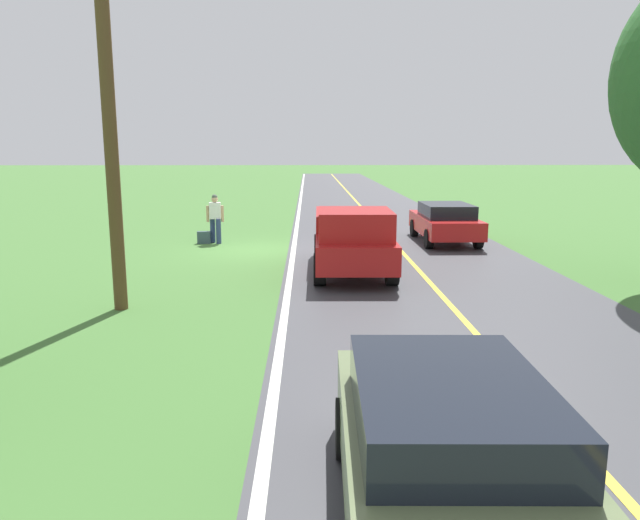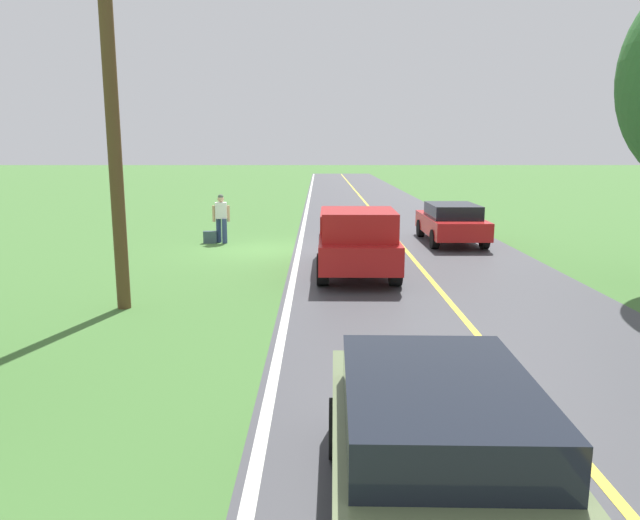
{
  "view_description": "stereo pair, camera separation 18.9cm",
  "coord_description": "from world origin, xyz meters",
  "px_view_note": "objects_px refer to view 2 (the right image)",
  "views": [
    {
      "loc": [
        -1.64,
        19.59,
        3.37
      ],
      "look_at": [
        -1.85,
        9.47,
        1.45
      ],
      "focal_mm": 33.32,
      "sensor_mm": 36.0,
      "label": 1
    },
    {
      "loc": [
        -1.83,
        19.59,
        3.37
      ],
      "look_at": [
        -1.85,
        9.47,
        1.45
      ],
      "focal_mm": 33.32,
      "sensor_mm": 36.0,
      "label": 2
    }
  ],
  "objects_px": {
    "suitcase_carried": "(210,237)",
    "utility_pole_roadside": "(111,97)",
    "sedan_near_oncoming": "(451,222)",
    "pickup_truck_passing": "(357,238)",
    "hitchhiker_walking": "(221,216)",
    "sedan_ahead_same_lane": "(440,457)"
  },
  "relations": [
    {
      "from": "sedan_ahead_same_lane",
      "to": "suitcase_carried",
      "type": "bearing_deg",
      "value": -73.14
    },
    {
      "from": "suitcase_carried",
      "to": "pickup_truck_passing",
      "type": "distance_m",
      "value": 7.23
    },
    {
      "from": "sedan_near_oncoming",
      "to": "pickup_truck_passing",
      "type": "bearing_deg",
      "value": 55.08
    },
    {
      "from": "suitcase_carried",
      "to": "hitchhiker_walking",
      "type": "bearing_deg",
      "value": 100.86
    },
    {
      "from": "suitcase_carried",
      "to": "pickup_truck_passing",
      "type": "bearing_deg",
      "value": 38.19
    },
    {
      "from": "suitcase_carried",
      "to": "utility_pole_roadside",
      "type": "bearing_deg",
      "value": -6.8
    },
    {
      "from": "sedan_near_oncoming",
      "to": "utility_pole_roadside",
      "type": "distance_m",
      "value": 13.12
    },
    {
      "from": "suitcase_carried",
      "to": "utility_pole_roadside",
      "type": "xyz_separation_m",
      "value": [
        0.25,
        8.77,
        4.16
      ]
    },
    {
      "from": "sedan_near_oncoming",
      "to": "utility_pole_roadside",
      "type": "xyz_separation_m",
      "value": [
        8.93,
        8.9,
        3.62
      ]
    },
    {
      "from": "hitchhiker_walking",
      "to": "suitcase_carried",
      "type": "relative_size",
      "value": 3.8
    },
    {
      "from": "utility_pole_roadside",
      "to": "hitchhiker_walking",
      "type": "bearing_deg",
      "value": -94.26
    },
    {
      "from": "pickup_truck_passing",
      "to": "utility_pole_roadside",
      "type": "bearing_deg",
      "value": 34.31
    },
    {
      "from": "hitchhiker_walking",
      "to": "utility_pole_roadside",
      "type": "distance_m",
      "value": 9.54
    },
    {
      "from": "sedan_ahead_same_lane",
      "to": "sedan_near_oncoming",
      "type": "bearing_deg",
      "value": -102.71
    },
    {
      "from": "sedan_near_oncoming",
      "to": "sedan_ahead_same_lane",
      "type": "bearing_deg",
      "value": 77.29
    },
    {
      "from": "pickup_truck_passing",
      "to": "sedan_near_oncoming",
      "type": "bearing_deg",
      "value": -124.92
    },
    {
      "from": "hitchhiker_walking",
      "to": "utility_pole_roadside",
      "type": "bearing_deg",
      "value": 85.74
    },
    {
      "from": "suitcase_carried",
      "to": "utility_pole_roadside",
      "type": "relative_size",
      "value": 0.05
    },
    {
      "from": "suitcase_carried",
      "to": "utility_pole_roadside",
      "type": "distance_m",
      "value": 9.71
    },
    {
      "from": "suitcase_carried",
      "to": "utility_pole_roadside",
      "type": "height_order",
      "value": "utility_pole_roadside"
    },
    {
      "from": "hitchhiker_walking",
      "to": "sedan_near_oncoming",
      "type": "height_order",
      "value": "hitchhiker_walking"
    },
    {
      "from": "hitchhiker_walking",
      "to": "sedan_ahead_same_lane",
      "type": "height_order",
      "value": "hitchhiker_walking"
    }
  ]
}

